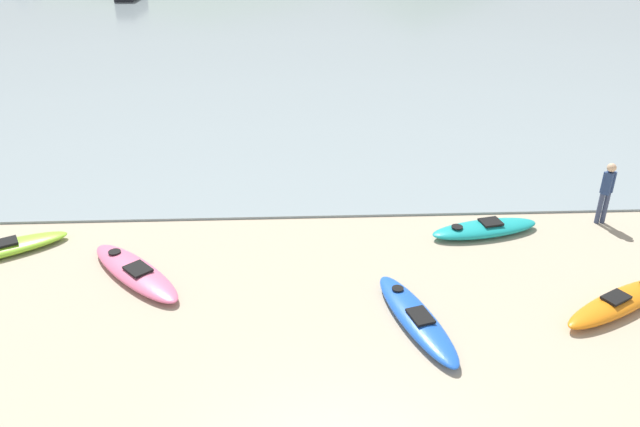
{
  "coord_description": "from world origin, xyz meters",
  "views": [
    {
      "loc": [
        -0.61,
        -5.69,
        7.31
      ],
      "look_at": [
        -0.03,
        7.56,
        0.5
      ],
      "focal_mm": 35.0,
      "sensor_mm": 36.0,
      "label": 1
    }
  ],
  "objects_px": {
    "kayak_on_sand_2": "(485,229)",
    "kayak_on_sand_4": "(416,318)",
    "person_near_waterline": "(607,189)",
    "kayak_on_sand_1": "(135,272)",
    "kayak_on_sand_3": "(619,302)"
  },
  "relations": [
    {
      "from": "kayak_on_sand_1",
      "to": "kayak_on_sand_2",
      "type": "height_order",
      "value": "kayak_on_sand_2"
    },
    {
      "from": "person_near_waterline",
      "to": "kayak_on_sand_2",
      "type": "bearing_deg",
      "value": -171.58
    },
    {
      "from": "kayak_on_sand_1",
      "to": "person_near_waterline",
      "type": "bearing_deg",
      "value": 10.33
    },
    {
      "from": "kayak_on_sand_1",
      "to": "kayak_on_sand_3",
      "type": "bearing_deg",
      "value": -9.18
    },
    {
      "from": "kayak_on_sand_4",
      "to": "person_near_waterline",
      "type": "distance_m",
      "value": 6.64
    },
    {
      "from": "kayak_on_sand_2",
      "to": "person_near_waterline",
      "type": "height_order",
      "value": "person_near_waterline"
    },
    {
      "from": "kayak_on_sand_1",
      "to": "person_near_waterline",
      "type": "height_order",
      "value": "person_near_waterline"
    },
    {
      "from": "kayak_on_sand_1",
      "to": "kayak_on_sand_3",
      "type": "height_order",
      "value": "kayak_on_sand_3"
    },
    {
      "from": "kayak_on_sand_2",
      "to": "kayak_on_sand_4",
      "type": "height_order",
      "value": "kayak_on_sand_2"
    },
    {
      "from": "kayak_on_sand_2",
      "to": "kayak_on_sand_3",
      "type": "distance_m",
      "value": 3.61
    },
    {
      "from": "kayak_on_sand_1",
      "to": "kayak_on_sand_4",
      "type": "bearing_deg",
      "value": -18.28
    },
    {
      "from": "kayak_on_sand_1",
      "to": "kayak_on_sand_3",
      "type": "relative_size",
      "value": 0.98
    },
    {
      "from": "kayak_on_sand_2",
      "to": "kayak_on_sand_4",
      "type": "distance_m",
      "value": 4.14
    },
    {
      "from": "kayak_on_sand_4",
      "to": "kayak_on_sand_2",
      "type": "bearing_deg",
      "value": 56.36
    },
    {
      "from": "kayak_on_sand_2",
      "to": "kayak_on_sand_4",
      "type": "bearing_deg",
      "value": -123.64
    }
  ]
}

